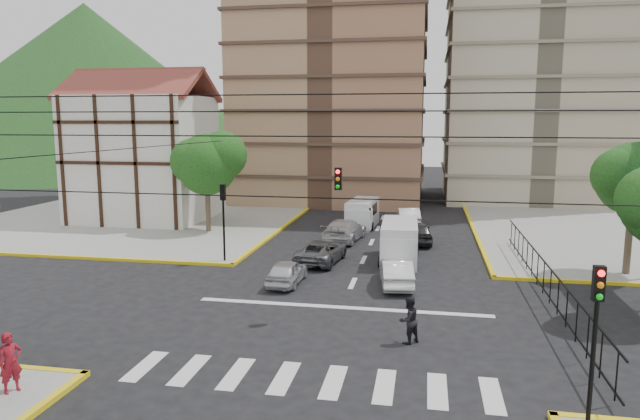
% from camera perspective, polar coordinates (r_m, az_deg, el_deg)
% --- Properties ---
extents(ground, '(160.00, 160.00, 0.00)m').
position_cam_1_polar(ground, '(24.30, 1.77, -10.60)').
color(ground, black).
rests_on(ground, ground).
extents(sidewalk_nw, '(26.00, 26.00, 0.15)m').
position_cam_1_polar(sidewalk_nw, '(49.33, -18.03, -0.88)').
color(sidewalk_nw, gray).
rests_on(sidewalk_nw, ground).
extents(crosswalk_stripes, '(12.00, 2.40, 0.01)m').
position_cam_1_polar(crosswalk_stripes, '(18.84, -1.14, -16.61)').
color(crosswalk_stripes, silver).
rests_on(crosswalk_stripes, ground).
extents(stop_line, '(13.00, 0.40, 0.01)m').
position_cam_1_polar(stop_line, '(25.42, 2.19, -9.70)').
color(stop_line, silver).
rests_on(stop_line, ground).
extents(tudor_building, '(10.80, 8.05, 12.23)m').
position_cam_1_polar(tudor_building, '(48.28, -17.28, 5.14)').
color(tudor_building, silver).
rests_on(tudor_building, ground).
extents(distant_hill, '(70.00, 70.00, 28.00)m').
position_cam_1_polar(distant_hill, '(109.70, -22.14, 11.39)').
color(distant_hill, '#1F4617').
rests_on(distant_hill, ground).
extents(park_fence, '(0.10, 22.50, 1.66)m').
position_cam_1_polar(park_fence, '(28.86, 21.36, -8.04)').
color(park_fence, black).
rests_on(park_fence, ground).
extents(tree_park_c, '(4.65, 3.80, 7.25)m').
position_cam_1_polar(tree_park_c, '(33.50, 29.03, 3.05)').
color(tree_park_c, '#473828').
rests_on(tree_park_c, ground).
extents(tree_tudor, '(5.39, 4.40, 7.43)m').
position_cam_1_polar(tree_tudor, '(41.69, -11.14, 4.79)').
color(tree_tudor, '#473828').
rests_on(tree_tudor, ground).
extents(traffic_light_se, '(0.28, 0.22, 4.40)m').
position_cam_1_polar(traffic_light_se, '(16.25, 25.85, -9.97)').
color(traffic_light_se, black).
rests_on(traffic_light_se, ground).
extents(traffic_light_nw, '(0.28, 0.22, 4.40)m').
position_cam_1_polar(traffic_light_nw, '(32.84, -9.65, 0.04)').
color(traffic_light_nw, black).
rests_on(traffic_light_nw, ground).
extents(traffic_light_hanging, '(18.00, 9.12, 0.92)m').
position_cam_1_polar(traffic_light_hanging, '(21.01, 1.00, 2.86)').
color(traffic_light_hanging, black).
rests_on(traffic_light_hanging, ground).
extents(van_right_lane, '(2.16, 5.17, 2.31)m').
position_cam_1_polar(van_right_lane, '(33.22, 7.93, -3.31)').
color(van_right_lane, silver).
rests_on(van_right_lane, ground).
extents(van_left_lane, '(2.21, 4.81, 2.11)m').
position_cam_1_polar(van_left_lane, '(43.66, 4.23, -0.43)').
color(van_left_lane, silver).
rests_on(van_left_lane, ground).
extents(car_silver_front_left, '(1.58, 3.69, 1.24)m').
position_cam_1_polar(car_silver_front_left, '(28.75, -3.34, -6.20)').
color(car_silver_front_left, silver).
rests_on(car_silver_front_left, ground).
extents(car_white_front_right, '(1.98, 4.33, 1.38)m').
position_cam_1_polar(car_white_front_right, '(28.64, 7.62, -6.19)').
color(car_white_front_right, white).
rests_on(car_white_front_right, ground).
extents(car_grey_mid_left, '(2.69, 4.89, 1.30)m').
position_cam_1_polar(car_grey_mid_left, '(32.97, 0.14, -4.16)').
color(car_grey_mid_left, slate).
rests_on(car_grey_mid_left, ground).
extents(car_silver_rear_left, '(2.76, 5.43, 1.51)m').
position_cam_1_polar(car_silver_rear_left, '(38.77, 2.45, -2.01)').
color(car_silver_rear_left, silver).
rests_on(car_silver_rear_left, ground).
extents(car_darkgrey_mid_right, '(2.26, 4.54, 1.49)m').
position_cam_1_polar(car_darkgrey_mid_right, '(38.62, 9.69, -2.20)').
color(car_darkgrey_mid_right, '#2A2B2D').
rests_on(car_darkgrey_mid_right, ground).
extents(car_white_rear_right, '(2.07, 4.70, 1.50)m').
position_cam_1_polar(car_white_rear_right, '(44.63, 8.81, -0.67)').
color(car_white_rear_right, silver).
rests_on(car_white_rear_right, ground).
extents(pedestrian_sw_corner, '(0.71, 0.79, 1.83)m').
position_cam_1_polar(pedestrian_sw_corner, '(19.67, -28.56, -13.25)').
color(pedestrian_sw_corner, maroon).
rests_on(pedestrian_sw_corner, sidewalk_sw).
extents(pedestrian_crosswalk, '(1.08, 1.07, 1.76)m').
position_cam_1_polar(pedestrian_crosswalk, '(21.55, 8.85, -10.82)').
color(pedestrian_crosswalk, black).
rests_on(pedestrian_crosswalk, ground).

